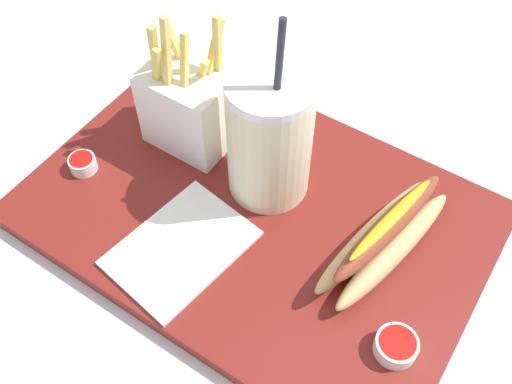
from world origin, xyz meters
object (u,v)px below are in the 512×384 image
object	(u,v)px
hot_dog_1	(385,238)
soda_cup	(270,137)
ketchup_cup_1	(396,346)
ketchup_cup_2	(83,163)
fries_basket	(190,105)
napkin_stack	(181,248)

from	to	relation	value
hot_dog_1	soda_cup	bearing A→B (deg)	175.62
soda_cup	ketchup_cup_1	size ratio (longest dim) A/B	5.56
soda_cup	ketchup_cup_1	bearing A→B (deg)	-26.33
hot_dog_1	ketchup_cup_2	size ratio (longest dim) A/B	6.17
fries_basket	hot_dog_1	world-z (taller)	fries_basket
ketchup_cup_1	ketchup_cup_2	size ratio (longest dim) A/B	1.30
ketchup_cup_1	ketchup_cup_2	distance (m)	0.39
fries_basket	ketchup_cup_1	distance (m)	0.33
hot_dog_1	ketchup_cup_1	world-z (taller)	hot_dog_1
napkin_stack	soda_cup	bearing A→B (deg)	77.12
fries_basket	hot_dog_1	xyz separation A→B (m)	(0.25, -0.02, -0.03)
soda_cup	ketchup_cup_2	size ratio (longest dim) A/B	7.22
fries_basket	ketchup_cup_2	size ratio (longest dim) A/B	5.76
soda_cup	fries_basket	bearing A→B (deg)	174.50
ketchup_cup_2	napkin_stack	distance (m)	0.16
ketchup_cup_1	napkin_stack	distance (m)	0.23
ketchup_cup_1	napkin_stack	size ratio (longest dim) A/B	0.28
ketchup_cup_1	napkin_stack	bearing A→B (deg)	-174.44
soda_cup	ketchup_cup_1	xyz separation A→B (m)	(0.20, -0.10, -0.06)
hot_dog_1	napkin_stack	world-z (taller)	hot_dog_1
fries_basket	napkin_stack	size ratio (longest dim) A/B	1.25
soda_cup	fries_basket	distance (m)	0.11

